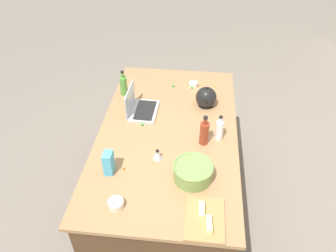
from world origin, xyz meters
The scene contains 20 objects.
ground_plane centered at (0.00, 0.00, 0.00)m, with size 12.00×12.00×0.00m, color slate.
island_counter centered at (0.00, 0.00, 0.45)m, with size 1.89×1.08×0.90m.
laptop centered at (-0.22, -0.27, 0.95)m, with size 0.32×0.24×0.22m.
mixing_bowl_large centered at (0.46, 0.22, 0.96)m, with size 0.27×0.27×0.12m.
bottle_olive centered at (-0.47, -0.45, 0.99)m, with size 0.06×0.06×0.24m.
bottle_vinegar centered at (0.04, 0.39, 0.98)m, with size 0.06×0.06×0.21m.
bottle_soy centered at (0.11, 0.28, 1.00)m, with size 0.07×0.07×0.25m.
kettle centered at (-0.38, 0.29, 0.98)m, with size 0.21×0.18×0.20m.
cutting_board centered at (0.79, 0.31, 0.91)m, with size 0.32×0.23×0.02m, color #AD7F4C.
butter_stick_left centered at (0.75, 0.28, 0.94)m, with size 0.11×0.04×0.04m, color #F4E58C.
butter_stick_right centered at (0.84, 0.33, 0.94)m, with size 0.11×0.04×0.04m, color #F4E58C.
ramekin_small centered at (0.75, -0.24, 0.92)m, with size 0.10×0.10×0.05m, color beige.
ramekin_medium centered at (-0.67, 0.17, 0.92)m, with size 0.08×0.08×0.04m, color beige.
kitchen_timer centered at (0.31, -0.04, 0.94)m, with size 0.07×0.07×0.08m.
candy_bag centered at (0.47, -0.35, 0.99)m, with size 0.09×0.06×0.17m, color #4CA5CC.
candy_0 centered at (-0.63, 0.16, 0.91)m, with size 0.02×0.02×0.02m, color green.
candy_1 centered at (0.44, -0.26, 0.91)m, with size 0.02×0.02×0.02m, color orange.
candy_2 centered at (-0.69, 0.36, 0.91)m, with size 0.01×0.01×0.01m, color yellow.
candy_3 centered at (-0.04, -0.21, 0.91)m, with size 0.02×0.02×0.02m, color green.
candy_4 centered at (-0.63, -0.02, 0.91)m, with size 0.02×0.02×0.02m, color green.
Camera 1 is at (1.96, 0.21, 2.59)m, focal length 35.32 mm.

